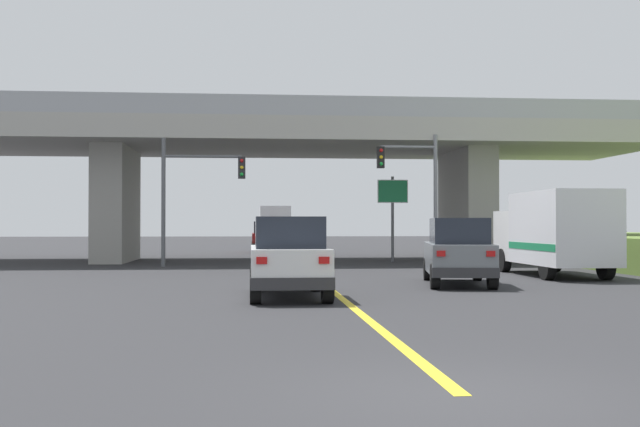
# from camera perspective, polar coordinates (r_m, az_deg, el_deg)

# --- Properties ---
(ground) EXTENTS (160.00, 160.00, 0.00)m
(ground) POSITION_cam_1_polar(r_m,az_deg,el_deg) (39.58, -1.84, -3.45)
(ground) COLOR #2B2B2D
(overpass_bridge) EXTENTS (35.65, 10.10, 7.57)m
(overpass_bridge) POSITION_cam_1_polar(r_m,az_deg,el_deg) (39.70, -1.83, 4.47)
(overpass_bridge) COLOR #A8A59E
(overpass_bridge) RESTS_ON ground
(lane_divider_stripe) EXTENTS (0.20, 28.15, 0.01)m
(lane_divider_stripe) POSITION_cam_1_polar(r_m,az_deg,el_deg) (22.46, 0.69, -5.47)
(lane_divider_stripe) COLOR yellow
(lane_divider_stripe) RESTS_ON ground
(suv_lead) EXTENTS (1.92, 4.53, 2.02)m
(suv_lead) POSITION_cam_1_polar(r_m,az_deg,el_deg) (19.66, -2.32, -3.20)
(suv_lead) COLOR silver
(suv_lead) RESTS_ON ground
(suv_crossing) EXTENTS (2.58, 4.93, 2.02)m
(suv_crossing) POSITION_cam_1_polar(r_m,az_deg,el_deg) (24.08, 10.02, -2.74)
(suv_crossing) COLOR slate
(suv_crossing) RESTS_ON ground
(box_truck) EXTENTS (2.33, 6.52, 2.97)m
(box_truck) POSITION_cam_1_polar(r_m,az_deg,el_deg) (28.87, 16.72, -1.29)
(box_truck) COLOR silver
(box_truck) RESTS_ON ground
(sedan_oncoming) EXTENTS (1.93, 4.52, 2.02)m
(sedan_oncoming) POSITION_cam_1_polar(r_m,az_deg,el_deg) (51.12, -3.92, -1.72)
(sedan_oncoming) COLOR maroon
(sedan_oncoming) RESTS_ON ground
(traffic_signal_nearside) EXTENTS (2.74, 0.36, 5.86)m
(traffic_signal_nearside) POSITION_cam_1_polar(r_m,az_deg,el_deg) (35.22, 7.06, 2.32)
(traffic_signal_nearside) COLOR slate
(traffic_signal_nearside) RESTS_ON ground
(traffic_signal_farside) EXTENTS (3.64, 0.36, 5.59)m
(traffic_signal_farside) POSITION_cam_1_polar(r_m,az_deg,el_deg) (34.53, -9.32, 2.04)
(traffic_signal_farside) COLOR #56595E
(traffic_signal_farside) RESTS_ON ground
(highway_sign) EXTENTS (1.50, 0.17, 4.18)m
(highway_sign) POSITION_cam_1_polar(r_m,az_deg,el_deg) (38.43, 5.32, 1.01)
(highway_sign) COLOR #56595E
(highway_sign) RESTS_ON ground
(semi_truck_distant) EXTENTS (2.33, 6.61, 3.23)m
(semi_truck_distant) POSITION_cam_1_polar(r_m,az_deg,el_deg) (61.73, -3.34, -0.94)
(semi_truck_distant) COLOR navy
(semi_truck_distant) RESTS_ON ground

